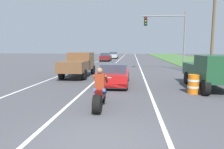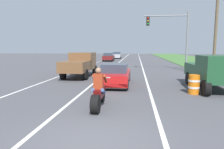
# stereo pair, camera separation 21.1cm
# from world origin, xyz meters

# --- Properties ---
(ground_plane) EXTENTS (160.00, 160.00, 0.00)m
(ground_plane) POSITION_xyz_m (0.00, 0.00, 0.00)
(ground_plane) COLOR #4C4C51
(lane_stripe_left_solid) EXTENTS (0.14, 120.00, 0.01)m
(lane_stripe_left_solid) POSITION_xyz_m (-5.40, 20.00, 0.00)
(lane_stripe_left_solid) COLOR white
(lane_stripe_left_solid) RESTS_ON ground
(lane_stripe_right_solid) EXTENTS (0.14, 120.00, 0.01)m
(lane_stripe_right_solid) POSITION_xyz_m (1.80, 20.00, 0.00)
(lane_stripe_right_solid) COLOR white
(lane_stripe_right_solid) RESTS_ON ground
(lane_stripe_centre_dashed) EXTENTS (0.14, 120.00, 0.01)m
(lane_stripe_centre_dashed) POSITION_xyz_m (-1.80, 20.00, 0.00)
(lane_stripe_centre_dashed) COLOR white
(lane_stripe_centre_dashed) RESTS_ON ground
(motorcycle_with_rider) EXTENTS (0.70, 2.21, 1.62)m
(motorcycle_with_rider) POSITION_xyz_m (-0.40, 2.82, 0.59)
(motorcycle_with_rider) COLOR black
(motorcycle_with_rider) RESTS_ON ground
(sports_car_red) EXTENTS (1.84, 4.30, 1.37)m
(sports_car_red) POSITION_xyz_m (-0.30, 8.05, 0.63)
(sports_car_red) COLOR red
(sports_car_red) RESTS_ON ground
(pickup_truck_left_lane_brown) EXTENTS (2.02, 4.80, 1.98)m
(pickup_truck_left_lane_brown) POSITION_xyz_m (-3.57, 11.39, 1.11)
(pickup_truck_left_lane_brown) COLOR brown
(pickup_truck_left_lane_brown) RESTS_ON ground
(pickup_truck_right_shoulder_dark_green) EXTENTS (2.02, 4.80, 1.98)m
(pickup_truck_right_shoulder_dark_green) POSITION_xyz_m (5.37, 7.25, 1.11)
(pickup_truck_right_shoulder_dark_green) COLOR #1E4C2D
(pickup_truck_right_shoulder_dark_green) RESTS_ON ground
(traffic_light_mast_near) EXTENTS (4.45, 0.34, 6.00)m
(traffic_light_mast_near) POSITION_xyz_m (4.76, 16.64, 3.99)
(traffic_light_mast_near) COLOR gray
(traffic_light_mast_near) RESTS_ON ground
(utility_pole_roadside) EXTENTS (0.24, 0.24, 8.58)m
(utility_pole_roadside) POSITION_xyz_m (7.71, 13.61, 4.29)
(utility_pole_roadside) COLOR brown
(utility_pole_roadside) RESTS_ON ground
(construction_barrel_nearest) EXTENTS (0.58, 0.58, 1.00)m
(construction_barrel_nearest) POSITION_xyz_m (4.03, 5.95, 0.50)
(construction_barrel_nearest) COLOR orange
(construction_barrel_nearest) RESTS_ON ground
(distant_car_far_ahead) EXTENTS (1.80, 4.00, 1.50)m
(distant_car_far_ahead) POSITION_xyz_m (-3.98, 31.59, 0.77)
(distant_car_far_ahead) COLOR maroon
(distant_car_far_ahead) RESTS_ON ground
(distant_car_further_ahead) EXTENTS (1.80, 4.00, 1.50)m
(distant_car_further_ahead) POSITION_xyz_m (-3.34, 40.50, 0.77)
(distant_car_further_ahead) COLOR #B2B2B7
(distant_car_further_ahead) RESTS_ON ground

